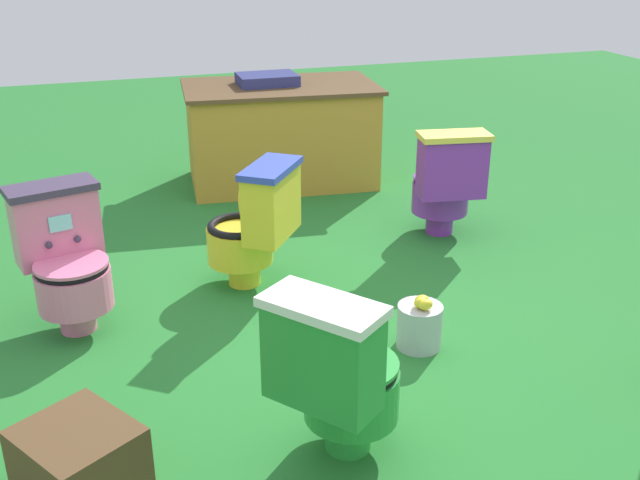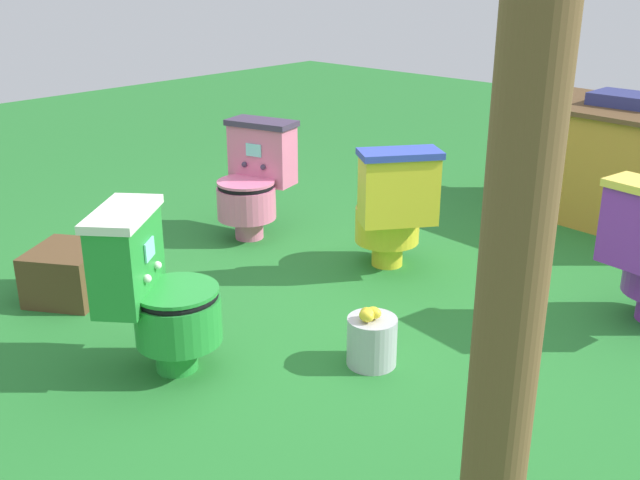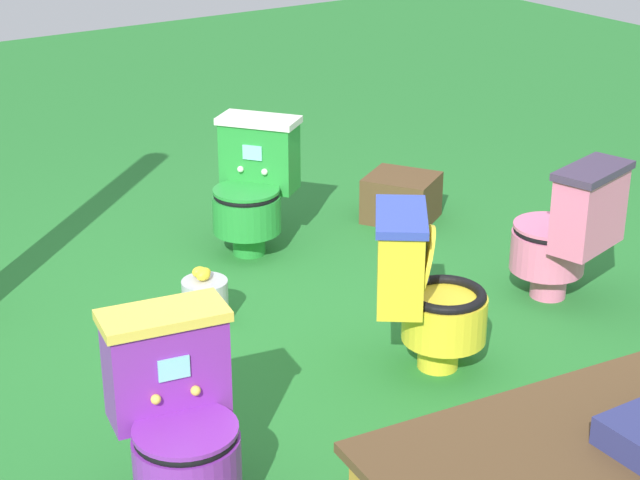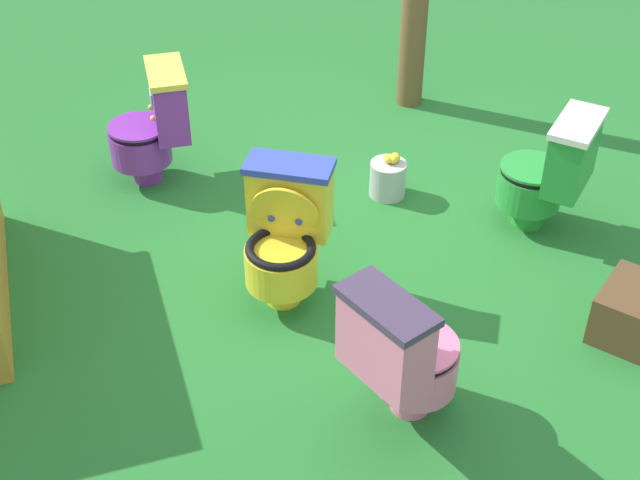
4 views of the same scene
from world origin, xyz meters
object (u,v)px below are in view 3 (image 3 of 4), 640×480
at_px(toilet_purple, 178,417).
at_px(toilet_green, 253,186).
at_px(small_crate, 401,198).
at_px(lemon_bucket, 205,300).
at_px(toilet_yellow, 424,290).
at_px(toilet_pink, 566,231).

distance_m(toilet_purple, toilet_green, 2.33).
relative_size(toilet_green, small_crate, 1.85).
bearing_deg(lemon_bucket, toilet_yellow, 123.28).
distance_m(toilet_purple, toilet_yellow, 1.37).
distance_m(toilet_pink, lemon_bucket, 1.78).
height_order(toilet_pink, toilet_yellow, same).
height_order(toilet_green, lemon_bucket, toilet_green).
relative_size(toilet_yellow, lemon_bucket, 2.63).
bearing_deg(toilet_yellow, toilet_pink, 134.48).
distance_m(toilet_purple, toilet_pink, 2.38).
bearing_deg(small_crate, toilet_yellow, 55.07).
bearing_deg(toilet_purple, lemon_bucket, -111.55).
relative_size(toilet_pink, lemon_bucket, 2.63).
height_order(toilet_purple, toilet_green, same).
relative_size(toilet_purple, small_crate, 1.85).
xyz_separation_m(toilet_pink, lemon_bucket, (1.59, -0.77, -0.25)).
distance_m(toilet_green, lemon_bucket, 0.95).
height_order(toilet_purple, small_crate, toilet_purple).
xyz_separation_m(toilet_pink, toilet_yellow, (1.00, 0.13, 0.00)).
distance_m(toilet_pink, small_crate, 1.33).
bearing_deg(toilet_green, toilet_purple, 105.87).
bearing_deg(lemon_bucket, toilet_green, -134.99).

